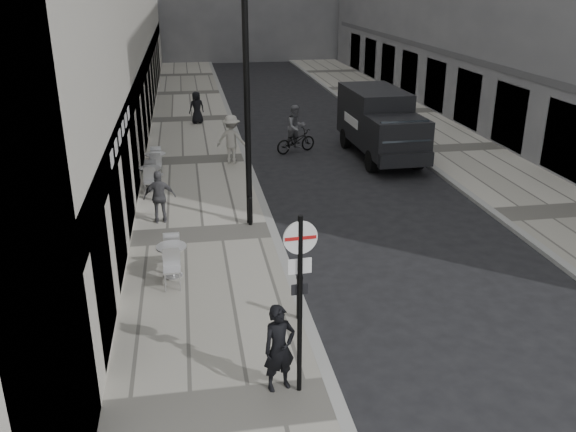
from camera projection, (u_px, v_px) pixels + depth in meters
name	position (u px, v px, depth m)	size (l,w,h in m)	color
sidewalk	(196.00, 161.00, 24.34)	(4.00, 60.00, 0.12)	#A8A398
far_sidewalk	(455.00, 149.00, 26.05)	(4.00, 60.00, 0.12)	#A8A398
walking_man	(279.00, 348.00, 10.54)	(0.59, 0.39, 1.63)	black
sign_post	(300.00, 283.00, 10.00)	(0.57, 0.11, 3.31)	black
lamppost	(247.00, 96.00, 16.73)	(0.30, 0.30, 6.72)	black
bollard_near	(300.00, 298.00, 12.85)	(0.13, 0.13, 0.96)	black
bollard_far	(250.00, 212.00, 17.79)	(0.11, 0.11, 0.81)	black
panel_van	(379.00, 121.00, 24.59)	(2.23, 5.72, 2.67)	black
cyclist	(296.00, 134.00, 25.48)	(1.96, 1.34, 2.00)	black
pedestrian_a	(160.00, 197.00, 17.84)	(0.93, 0.39, 1.58)	#57565B
pedestrian_b	(232.00, 139.00, 23.55)	(1.22, 0.70, 1.88)	#B1ADA3
pedestrian_c	(197.00, 108.00, 30.05)	(0.77, 0.50, 1.57)	black
cafe_table_near	(151.00, 177.00, 20.69)	(0.73, 1.64, 0.93)	#A9A9AB
cafe_table_mid	(172.00, 258.00, 14.68)	(0.73, 1.66, 0.94)	silver
cafe_table_far	(156.00, 162.00, 22.24)	(0.74, 1.67, 0.95)	silver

